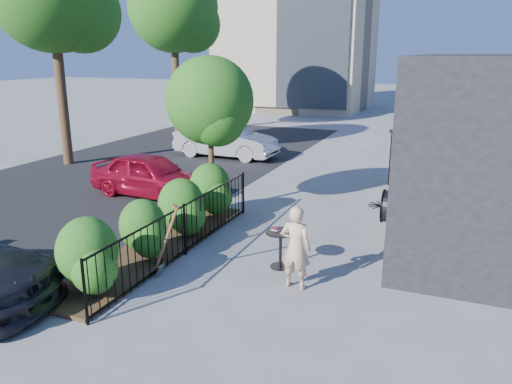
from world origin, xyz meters
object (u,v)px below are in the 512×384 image
at_px(woman, 296,247).
at_px(car_red, 150,175).
at_px(street_tree_far, 174,13).
at_px(shovel, 165,245).
at_px(patio_tree, 212,106).
at_px(car_silver, 226,140).
at_px(cafe_table, 280,243).

relative_size(woman, car_red, 0.41).
bearing_deg(street_tree_far, car_red, -63.23).
bearing_deg(shovel, patio_tree, 104.17).
distance_m(patio_tree, car_silver, 7.46).
relative_size(shovel, car_red, 0.41).
bearing_deg(car_red, car_silver, 9.10).
bearing_deg(patio_tree, shovel, -75.83).
height_order(woman, car_red, woman).
bearing_deg(cafe_table, patio_tree, 136.67).
xyz_separation_m(street_tree_far, cafe_table, (10.47, -13.81, -5.40)).
xyz_separation_m(cafe_table, car_silver, (-5.56, 9.21, 0.17)).
bearing_deg(street_tree_far, woman, -52.87).
bearing_deg(car_red, shovel, -138.18).
distance_m(patio_tree, woman, 5.10).
distance_m(cafe_table, shovel, 2.20).
height_order(patio_tree, street_tree_far, street_tree_far).
distance_m(cafe_table, car_red, 6.16).
xyz_separation_m(street_tree_far, shovel, (8.68, -15.07, -5.26)).
distance_m(street_tree_far, cafe_table, 18.15).
relative_size(woman, car_silver, 0.37).
bearing_deg(patio_tree, woman, -45.24).
xyz_separation_m(patio_tree, shovel, (0.98, -3.87, -2.11)).
bearing_deg(patio_tree, car_silver, 112.96).
bearing_deg(patio_tree, street_tree_far, 124.51).
xyz_separation_m(patio_tree, car_silver, (-2.79, 6.60, -2.08)).
distance_m(cafe_table, woman, 0.93).
bearing_deg(woman, patio_tree, -41.74).
bearing_deg(car_silver, street_tree_far, 49.24).
xyz_separation_m(cafe_table, woman, (0.53, -0.72, 0.25)).
relative_size(street_tree_far, car_silver, 2.00).
xyz_separation_m(woman, shovel, (-2.32, -0.54, -0.11)).
bearing_deg(car_red, street_tree_far, 32.14).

